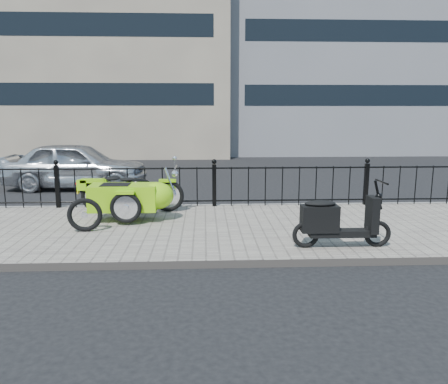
{
  "coord_description": "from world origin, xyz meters",
  "views": [
    {
      "loc": [
        -0.23,
        -8.44,
        2.26
      ],
      "look_at": [
        0.16,
        -0.1,
        0.7
      ],
      "focal_mm": 35.0,
      "sensor_mm": 36.0,
      "label": 1
    }
  ],
  "objects_px": {
    "scooter": "(336,222)",
    "motorcycle_sidecar": "(134,196)",
    "sedan_car": "(76,165)",
    "spare_tire": "(85,215)"
  },
  "relations": [
    {
      "from": "scooter",
      "to": "sedan_car",
      "type": "bearing_deg",
      "value": 132.72
    },
    {
      "from": "scooter",
      "to": "spare_tire",
      "type": "distance_m",
      "value": 4.35
    },
    {
      "from": "spare_tire",
      "to": "scooter",
      "type": "bearing_deg",
      "value": -14.76
    },
    {
      "from": "spare_tire",
      "to": "sedan_car",
      "type": "relative_size",
      "value": 0.15
    },
    {
      "from": "motorcycle_sidecar",
      "to": "sedan_car",
      "type": "height_order",
      "value": "sedan_car"
    },
    {
      "from": "motorcycle_sidecar",
      "to": "spare_tire",
      "type": "height_order",
      "value": "motorcycle_sidecar"
    },
    {
      "from": "scooter",
      "to": "sedan_car",
      "type": "height_order",
      "value": "sedan_car"
    },
    {
      "from": "spare_tire",
      "to": "sedan_car",
      "type": "distance_m",
      "value": 5.43
    },
    {
      "from": "scooter",
      "to": "motorcycle_sidecar",
      "type": "bearing_deg",
      "value": 149.67
    },
    {
      "from": "scooter",
      "to": "sedan_car",
      "type": "distance_m",
      "value": 8.56
    }
  ]
}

